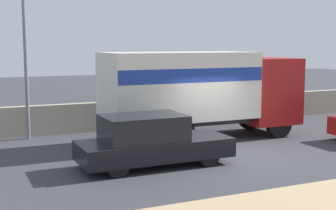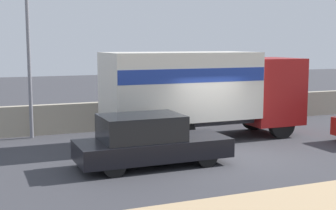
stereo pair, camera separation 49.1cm
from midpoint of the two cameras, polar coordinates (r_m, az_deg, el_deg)
name	(u,v)px [view 1 (the left image)]	position (r m, az deg, el deg)	size (l,w,h in m)	color
ground_plane	(229,155)	(15.33, 6.54, -6.14)	(80.00, 80.00, 0.00)	#38383D
stone_wall_backdrop	(157,113)	(20.45, -1.98, -0.95)	(60.00, 0.35, 1.19)	#A39984
street_lamp	(25,38)	(18.34, -17.80, 7.74)	(0.56, 0.28, 6.49)	slate
box_truck	(199,88)	(17.50, 3.05, 2.14)	(7.62, 2.55, 3.29)	maroon
car_hatchback	(151,141)	(13.81, -3.17, -4.42)	(4.53, 1.77, 1.54)	black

